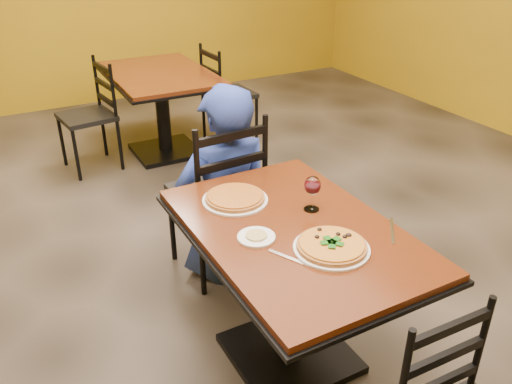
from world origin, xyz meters
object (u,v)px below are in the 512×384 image
table_main (293,264)px  table_second (161,94)px  plate_far (235,200)px  chair_second_left (87,117)px  pizza_main (332,245)px  pizza_far (235,197)px  chair_main_far (216,194)px  wine_glass (312,192)px  plate_main (331,248)px  chair_second_right (229,94)px  side_plate (256,237)px  diner (225,182)px

table_main → table_second: 2.72m
plate_far → chair_second_left: bearing=94.9°
pizza_main → pizza_far: same height
chair_main_far → wine_glass: bearing=96.3°
table_second → wine_glass: wine_glass is taller
plate_main → plate_far: size_ratio=1.00×
chair_second_right → pizza_main: chair_second_right is taller
plate_far → side_plate: size_ratio=1.94×
chair_second_left → diner: 1.91m
diner → side_plate: bearing=76.9°
chair_second_right → table_main: bearing=157.4°
chair_second_left → pizza_main: 2.96m
table_second → chair_second_left: chair_second_left is taller
chair_main_far → side_plate: chair_main_far is taller
pizza_far → table_main: bearing=-70.4°
side_plate → wine_glass: size_ratio=0.89×
table_second → wine_glass: (-0.19, -2.61, 0.28)m
table_second → chair_second_left: bearing=180.0°
plate_main → pizza_far: size_ratio=1.11×
pizza_main → plate_far: bearing=106.1°
pizza_main → plate_far: (-0.16, 0.55, -0.02)m
plate_main → chair_second_left: bearing=97.0°
plate_far → side_plate: (-0.07, -0.33, 0.00)m
table_second → chair_main_far: (-0.32, -1.83, -0.05)m
side_plate → table_main: bearing=-1.1°
plate_main → side_plate: size_ratio=1.94×
chair_main_far → plate_far: chair_main_far is taller
chair_second_left → side_plate: 2.72m
diner → table_second: bearing=-94.8°
diner → table_main: bearing=89.2°
pizza_main → wine_glass: (0.11, 0.31, 0.07)m
pizza_main → wine_glass: size_ratio=1.58×
plate_far → wine_glass: bearing=-41.6°
chair_second_right → plate_far: chair_second_right is taller
table_main → plate_far: size_ratio=3.97×
table_main → side_plate: 0.27m
diner → chair_second_left: bearing=-74.8°
table_second → plate_far: 2.42m
pizza_main → table_main: bearing=100.4°
plate_far → table_second: bearing=79.1°
diner → pizza_far: 0.57m
pizza_main → chair_second_right: bearing=71.8°
diner → plate_far: bearing=73.6°
plate_main → wine_glass: size_ratio=1.72×
pizza_far → pizza_main: bearing=-73.9°
chair_second_right → chair_main_far: bearing=149.5°
table_second → pizza_far: bearing=-100.9°
wine_glass → table_main: bearing=-147.7°
plate_main → side_plate: (-0.23, 0.22, 0.00)m
table_second → diner: size_ratio=1.08×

